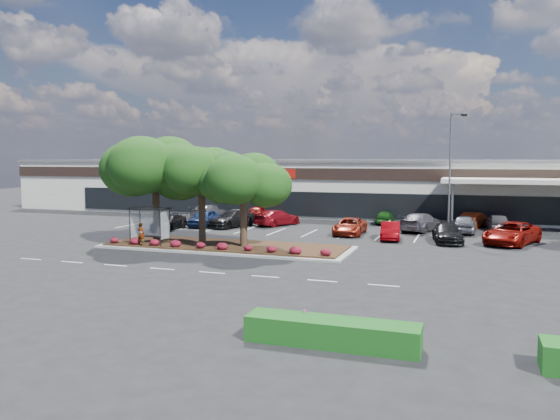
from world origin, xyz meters
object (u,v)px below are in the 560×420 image
(light_pole, at_px, (451,184))
(car_0, at_px, (169,222))
(car_1, at_px, (232,219))
(survey_stake, at_px, (304,319))

(light_pole, bearing_deg, car_0, -175.36)
(car_1, bearing_deg, survey_stake, -44.01)
(car_0, distance_m, car_1, 5.85)
(light_pole, distance_m, survey_stake, 27.31)
(light_pole, height_order, car_0, light_pole)
(light_pole, xyz_separation_m, car_1, (-19.52, 1.51, -3.65))
(light_pole, distance_m, car_0, 24.59)
(car_0, xyz_separation_m, car_1, (4.70, 3.47, 0.10))
(light_pole, distance_m, car_1, 19.92)
(survey_stake, height_order, car_1, car_1)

